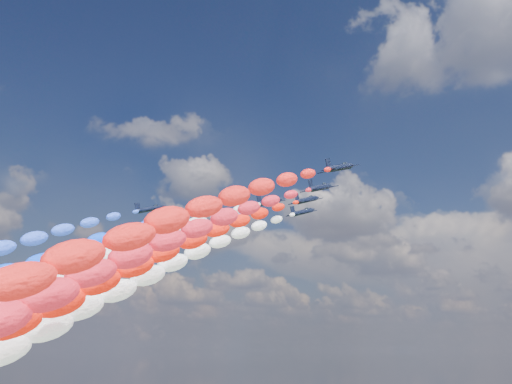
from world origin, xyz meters
The scene contains 15 objects.
jet_0 centered at (-29.98, -5.51, 103.25)m, with size 9.22×12.36×2.72m, color black, non-canonical shape.
jet_1 centered at (-19.64, 5.20, 103.25)m, with size 9.22×12.36×2.72m, color black, non-canonical shape.
trail_1 centered at (-19.64, -48.06, 79.50)m, with size 6.09×102.64×50.37m, color #0A3FF0, non-canonical shape.
jet_2 centered at (-9.90, 14.76, 103.25)m, with size 9.22×12.36×2.72m, color black, non-canonical shape.
trail_2 centered at (-9.90, -38.50, 79.50)m, with size 6.09×102.64×50.37m, color blue, non-canonical shape.
jet_3 centered at (1.02, 8.43, 103.25)m, with size 9.22×12.36×2.72m, color black, non-canonical shape.
trail_3 centered at (1.02, -44.83, 79.50)m, with size 6.09×102.64×50.37m, color white, non-canonical shape.
jet_4 centered at (1.03, 23.90, 103.25)m, with size 9.22×12.36×2.72m, color black, non-canonical shape.
trail_4 centered at (1.03, -29.35, 79.50)m, with size 6.09×102.64×50.37m, color white, non-canonical shape.
jet_5 centered at (10.01, 12.60, 103.25)m, with size 9.22×12.36×2.72m, color black, non-canonical shape.
trail_5 centered at (10.01, -40.66, 79.50)m, with size 6.09×102.64×50.37m, color #F91A0B, non-canonical shape.
jet_6 centered at (19.49, 4.20, 103.25)m, with size 9.22×12.36×2.72m, color black, non-canonical shape.
trail_6 centered at (19.49, -49.06, 79.50)m, with size 6.09×102.64×50.37m, color red, non-canonical shape.
jet_7 centered at (31.81, -7.37, 103.25)m, with size 9.22×12.36×2.72m, color black, non-canonical shape.
trail_7 centered at (31.81, -60.62, 79.50)m, with size 6.09×102.64×50.37m, color red, non-canonical shape.
Camera 1 is at (95.41, -117.04, 65.28)m, focal length 42.96 mm.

